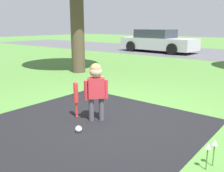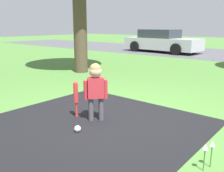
% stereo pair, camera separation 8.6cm
% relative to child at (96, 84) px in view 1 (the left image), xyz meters
% --- Properties ---
extents(ground_plane, '(60.00, 60.00, 0.00)m').
position_rel_child_xyz_m(ground_plane, '(0.18, 0.34, -0.61)').
color(ground_plane, '#477533').
extents(child, '(0.27, 0.31, 0.93)m').
position_rel_child_xyz_m(child, '(0.00, 0.00, 0.00)').
color(child, '#4C4751').
rests_on(child, ground).
extents(baseball_bat, '(0.08, 0.08, 0.62)m').
position_rel_child_xyz_m(baseball_bat, '(-0.35, -0.11, -0.20)').
color(baseball_bat, red).
rests_on(baseball_bat, ground).
extents(sports_ball, '(0.10, 0.10, 0.10)m').
position_rel_child_xyz_m(sports_ball, '(0.11, -0.50, -0.56)').
color(sports_ball, white).
rests_on(sports_ball, ground).
extents(parked_car, '(4.41, 1.99, 1.27)m').
position_rel_child_xyz_m(parked_car, '(-4.48, 10.11, -0.01)').
color(parked_car, '#B7B7BC').
rests_on(parked_car, ground).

